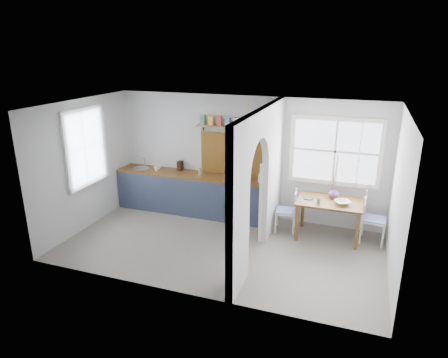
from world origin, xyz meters
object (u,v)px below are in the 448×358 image
(dining_table, at_px, (328,219))
(chair_right, at_px, (374,219))
(vase, at_px, (334,193))
(kettle, at_px, (261,178))
(chair_left, at_px, (286,211))

(dining_table, distance_m, chair_right, 0.83)
(dining_table, bearing_deg, chair_right, 6.64)
(chair_right, xyz_separation_m, vase, (-0.77, 0.09, 0.38))
(kettle, xyz_separation_m, vase, (1.45, -0.01, -0.15))
(chair_right, xyz_separation_m, kettle, (-2.23, 0.10, 0.53))
(dining_table, relative_size, chair_right, 1.28)
(chair_right, bearing_deg, kettle, 92.66)
(kettle, distance_m, vase, 1.46)
(dining_table, xyz_separation_m, kettle, (-1.41, 0.19, 0.63))
(chair_left, distance_m, vase, 0.99)
(chair_left, height_order, vase, vase)
(chair_right, distance_m, vase, 0.87)
(kettle, bearing_deg, chair_left, -33.48)
(dining_table, xyz_separation_m, chair_left, (-0.84, 0.03, 0.05))
(vase, bearing_deg, kettle, 179.60)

